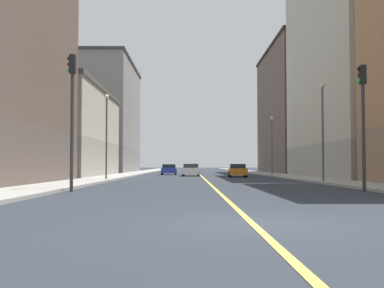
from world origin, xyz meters
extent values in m
plane|color=#292E37|center=(0.00, 0.00, 0.00)|extent=(400.00, 400.00, 0.00)
cube|color=#9E9B93|center=(8.85, 49.00, 0.07)|extent=(3.17, 168.00, 0.15)
cube|color=#9E9B93|center=(-8.85, 49.00, 0.07)|extent=(3.17, 168.00, 0.15)
cube|color=#E5D14C|center=(0.00, 49.00, 0.01)|extent=(0.16, 154.00, 0.01)
cube|color=#9D9688|center=(14.48, 35.75, 1.61)|extent=(8.09, 22.67, 3.22)
cube|color=#BCB29E|center=(14.48, 35.75, 12.36)|extent=(8.09, 22.67, 18.28)
cube|color=brown|center=(14.48, 60.03, 1.98)|extent=(8.09, 23.62, 3.97)
cube|color=brown|center=(14.48, 60.03, 11.06)|extent=(8.09, 23.62, 14.18)
cube|color=#2B221D|center=(14.48, 60.03, 18.35)|extent=(8.39, 23.92, 0.40)
cube|color=#9D9688|center=(-14.48, 40.60, 1.88)|extent=(8.09, 21.29, 3.77)
cube|color=#BCB29E|center=(-14.48, 40.60, 6.39)|extent=(8.09, 21.29, 5.25)
cube|color=#545047|center=(-14.48, 40.60, 9.21)|extent=(8.39, 21.59, 0.40)
cube|color=slate|center=(-14.48, 66.56, 1.96)|extent=(8.09, 22.87, 3.92)
cube|color=gray|center=(-14.48, 66.56, 10.57)|extent=(8.09, 22.87, 13.29)
cube|color=#3B3937|center=(-14.48, 66.56, 17.42)|extent=(8.39, 23.17, 0.40)
cylinder|color=#2D2D2D|center=(6.86, 12.11, 2.54)|extent=(0.16, 0.16, 5.08)
cube|color=black|center=(6.86, 12.11, 5.53)|extent=(0.28, 0.32, 0.90)
sphere|color=#320404|center=(6.70, 12.11, 5.80)|extent=(0.20, 0.20, 0.20)
sphere|color=#352204|center=(6.70, 12.11, 5.52)|extent=(0.20, 0.20, 0.20)
sphere|color=green|center=(6.70, 12.11, 5.24)|extent=(0.20, 0.20, 0.20)
cylinder|color=#2D2D2D|center=(-6.86, 12.11, 2.78)|extent=(0.16, 0.16, 5.56)
cube|color=black|center=(-6.86, 12.11, 6.01)|extent=(0.28, 0.32, 0.90)
sphere|color=#320404|center=(-7.02, 12.11, 6.28)|extent=(0.20, 0.20, 0.20)
sphere|color=#352204|center=(-7.02, 12.11, 6.00)|extent=(0.20, 0.20, 0.20)
sphere|color=green|center=(-7.02, 12.11, 5.72)|extent=(0.20, 0.20, 0.20)
cylinder|color=#4C4C51|center=(7.86, 22.52, 3.37)|extent=(0.14, 0.14, 6.45)
sphere|color=#EAEACC|center=(7.86, 22.52, 6.75)|extent=(0.36, 0.36, 0.36)
cylinder|color=#4C4C51|center=(-7.86, 27.26, 3.32)|extent=(0.14, 0.14, 6.34)
sphere|color=#EAEACC|center=(-7.86, 27.26, 6.64)|extent=(0.36, 0.36, 0.36)
cylinder|color=#4C4C51|center=(7.86, 42.79, 3.24)|extent=(0.14, 0.14, 6.19)
sphere|color=#EAEACC|center=(7.86, 42.79, 6.49)|extent=(0.36, 0.36, 0.36)
cube|color=#23389E|center=(-3.89, 49.83, 0.55)|extent=(1.93, 4.00, 0.66)
cube|color=black|center=(-3.89, 49.96, 1.10)|extent=(1.66, 1.95, 0.44)
cylinder|color=black|center=(-4.76, 51.04, 0.32)|extent=(0.23, 0.64, 0.64)
cylinder|color=black|center=(-3.07, 51.08, 0.32)|extent=(0.23, 0.64, 0.64)
cylinder|color=black|center=(-4.70, 48.59, 0.32)|extent=(0.23, 0.64, 0.64)
cylinder|color=black|center=(-3.02, 48.63, 0.32)|extent=(0.23, 0.64, 0.64)
cube|color=white|center=(-1.15, 43.08, 0.57)|extent=(1.92, 4.58, 0.69)
cube|color=black|center=(-1.15, 43.23, 1.13)|extent=(1.66, 2.23, 0.44)
cylinder|color=black|center=(-1.98, 44.50, 0.32)|extent=(0.23, 0.64, 0.64)
cylinder|color=black|center=(-0.29, 44.48, 0.32)|extent=(0.23, 0.64, 0.64)
cylinder|color=black|center=(-2.02, 41.68, 0.32)|extent=(0.23, 0.64, 0.64)
cylinder|color=black|center=(-0.33, 41.66, 0.32)|extent=(0.23, 0.64, 0.64)
cube|color=orange|center=(3.65, 39.09, 0.56)|extent=(1.99, 4.50, 0.68)
cube|color=black|center=(3.64, 39.05, 1.12)|extent=(1.66, 1.96, 0.44)
cylinder|color=black|center=(2.90, 40.50, 0.32)|extent=(0.25, 0.65, 0.64)
cylinder|color=black|center=(4.52, 40.42, 0.32)|extent=(0.25, 0.65, 0.64)
cylinder|color=black|center=(2.77, 37.76, 0.32)|extent=(0.25, 0.65, 0.64)
cylinder|color=black|center=(4.39, 37.68, 0.32)|extent=(0.25, 0.65, 0.64)
camera|label=1|loc=(-1.36, -10.32, 1.27)|focal=44.77mm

